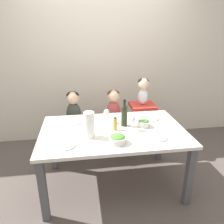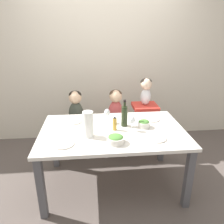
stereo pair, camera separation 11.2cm
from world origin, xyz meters
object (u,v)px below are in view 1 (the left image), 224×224
object	(u,v)px
wine_bottle	(124,115)
dinner_plate_front_left	(65,145)
chair_far_center	(113,128)
wine_glass_near	(132,120)
chair_far_left	(75,130)
salad_bowl_large	(118,139)
person_baby_right	(143,88)
person_child_center	(113,105)
salad_bowl_small	(144,123)
dinner_plate_front_right	(157,137)
person_child_left	(73,107)
wine_glass_far	(107,113)
dinner_plate_back_left	(72,122)
paper_towel_roll	(89,125)
chair_right_highchair	(142,115)
dinner_plate_back_right	(150,118)

from	to	relation	value
wine_bottle	dinner_plate_front_left	world-z (taller)	wine_bottle
chair_far_center	wine_glass_near	world-z (taller)	wine_glass_near
chair_far_left	salad_bowl_large	world-z (taller)	salad_bowl_large
person_baby_right	wine_glass_near	bearing A→B (deg)	-113.80
person_child_center	salad_bowl_small	size ratio (longest dim) A/B	3.56
chair_far_center	person_child_center	size ratio (longest dim) A/B	0.95
dinner_plate_front_right	chair_far_center	bearing A→B (deg)	107.49
person_child_center	salad_bowl_small	world-z (taller)	person_child_center
person_child_left	dinner_plate_front_left	bearing A→B (deg)	-93.48
wine_glass_far	dinner_plate_back_left	size ratio (longest dim) A/B	0.84
chair_far_left	paper_towel_roll	distance (m)	0.99
wine_bottle	dinner_plate_front_right	world-z (taller)	wine_bottle
dinner_plate_front_left	salad_bowl_small	bearing A→B (deg)	20.32
person_baby_right	dinner_plate_front_right	world-z (taller)	person_baby_right
wine_bottle	wine_glass_near	distance (m)	0.14
wine_bottle	salad_bowl_small	bearing A→B (deg)	-14.22
wine_glass_far	salad_bowl_small	xyz separation A→B (m)	(0.40, -0.17, -0.08)
salad_bowl_small	wine_bottle	bearing A→B (deg)	165.78
chair_far_center	wine_glass_far	world-z (taller)	wine_glass_far
wine_glass_far	dinner_plate_back_left	xyz separation A→B (m)	(-0.41, 0.05, -0.11)
dinner_plate_front_right	chair_far_left	bearing A→B (deg)	131.70
chair_right_highchair	wine_glass_near	world-z (taller)	wine_glass_near
paper_towel_roll	dinner_plate_front_right	world-z (taller)	paper_towel_roll
dinner_plate_front_right	salad_bowl_small	bearing A→B (deg)	102.05
person_child_center	dinner_plate_back_right	bearing A→B (deg)	-50.80
salad_bowl_large	dinner_plate_front_right	bearing A→B (deg)	6.40
salad_bowl_large	dinner_plate_back_left	world-z (taller)	salad_bowl_large
dinner_plate_front_right	person_child_left	bearing A→B (deg)	131.65
chair_right_highchair	paper_towel_roll	xyz separation A→B (m)	(-0.80, -0.85, 0.28)
dinner_plate_back_left	wine_glass_near	bearing A→B (deg)	-24.15
person_baby_right	dinner_plate_back_right	size ratio (longest dim) A/B	1.89
dinner_plate_back_right	wine_glass_near	bearing A→B (deg)	-137.14
chair_far_left	person_child_center	xyz separation A→B (m)	(0.56, 0.00, 0.36)
chair_far_left	person_child_center	size ratio (longest dim) A/B	0.95
chair_right_highchair	salad_bowl_small	xyz separation A→B (m)	(-0.18, -0.68, 0.19)
dinner_plate_front_right	dinner_plate_back_left	bearing A→B (deg)	149.73
wine_glass_near	wine_glass_far	size ratio (longest dim) A/B	1.00
person_child_center	dinner_plate_back_right	world-z (taller)	person_child_center
chair_far_center	wine_glass_near	bearing A→B (deg)	-83.13
chair_right_highchair	person_baby_right	size ratio (longest dim) A/B	1.96
wine_glass_near	dinner_plate_front_left	xyz separation A→B (m)	(-0.71, -0.25, -0.11)
paper_towel_roll	dinner_plate_back_right	xyz separation A→B (m)	(0.77, 0.38, -0.13)
person_child_center	wine_glass_far	xyz separation A→B (m)	(-0.16, -0.51, 0.09)
salad_bowl_small	dinner_plate_front_right	size ratio (longest dim) A/B	0.70
chair_far_left	dinner_plate_back_right	world-z (taller)	dinner_plate_back_right
dinner_plate_back_left	chair_far_left	bearing A→B (deg)	89.15
chair_far_center	person_child_left	distance (m)	0.66
paper_towel_roll	salad_bowl_large	xyz separation A→B (m)	(0.27, -0.16, -0.09)
dinner_plate_front_right	person_baby_right	bearing A→B (deg)	82.97
person_baby_right	wine_glass_far	world-z (taller)	person_baby_right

